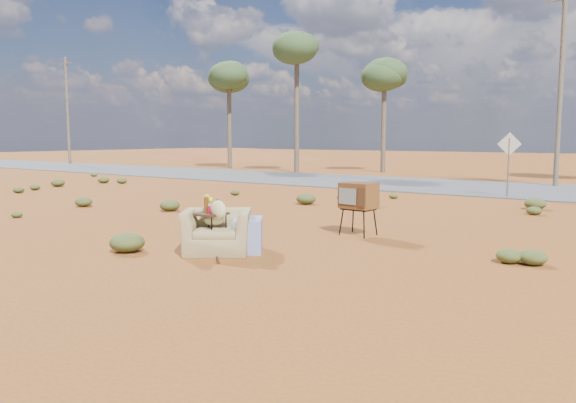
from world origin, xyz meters
The scene contains 14 objects.
ground centered at (0.00, 0.00, 0.00)m, with size 140.00×140.00×0.00m, color #944C1D.
highway centered at (0.00, 15.00, 0.02)m, with size 140.00×7.00×0.04m, color #565659.
dirt_mound centered at (-30.00, 34.00, 0.00)m, with size 26.00×18.00×2.00m, color brown.
armchair centered at (-0.19, -0.35, 0.48)m, with size 1.49×1.51×1.02m.
tv_unit centered at (0.91, 2.59, 0.81)m, with size 0.73×0.61×1.10m.
side_table centered at (-0.39, -0.47, 0.74)m, with size 0.53×0.53×1.00m.
rusty_bar centered at (-0.22, -0.51, 0.02)m, with size 0.04×0.04×1.68m, color #4F2B15.
road_sign centered at (1.50, 12.00, 1.50)m, with size 0.78×0.06×2.19m.
eucalyptus_far_left centered at (-18.00, 20.00, 5.94)m, with size 3.20×3.20×7.10m.
eucalyptus_left centered at (-12.00, 19.00, 6.92)m, with size 3.20×3.20×8.10m.
eucalyptus_near_left centered at (-8.00, 22.00, 5.45)m, with size 3.20×3.20×6.60m.
utility_pole_west centered at (-32.00, 17.50, 4.15)m, with size 1.40×0.20×8.00m.
utility_pole_center centered at (2.00, 17.50, 4.15)m, with size 1.40×0.20×8.00m.
scrub_patch centered at (-0.82, 4.41, 0.14)m, with size 17.49×8.07×0.33m.
Camera 1 is at (6.43, -7.63, 2.03)m, focal length 35.00 mm.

